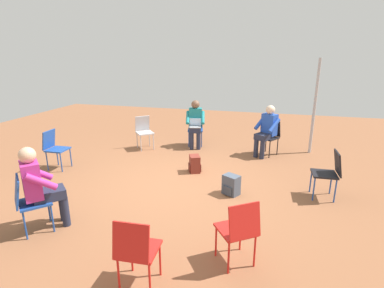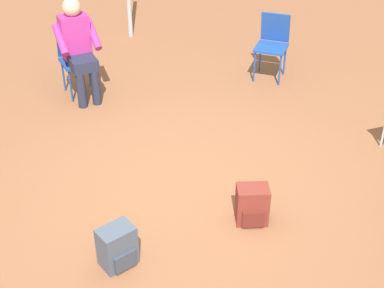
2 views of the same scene
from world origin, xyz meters
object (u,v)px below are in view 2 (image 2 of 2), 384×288
at_px(backpack_near_laptop_user, 117,248).
at_px(backpack_by_empty_chair, 252,206).
at_px(chair_northeast, 76,55).
at_px(person_in_magenta, 78,45).
at_px(chair_east, 273,41).

height_order(backpack_near_laptop_user, backpack_by_empty_chair, same).
xyz_separation_m(chair_northeast, backpack_near_laptop_user, (-2.54, -1.90, -0.34)).
xyz_separation_m(person_in_magenta, backpack_near_laptop_user, (-2.43, -1.78, -0.54)).
relative_size(chair_northeast, person_in_magenta, 0.69).
bearing_deg(backpack_by_empty_chair, person_in_magenta, 59.83).
relative_size(chair_northeast, backpack_near_laptop_user, 2.36).
bearing_deg(chair_northeast, person_in_magenta, 90.00).
xyz_separation_m(person_in_magenta, backpack_by_empty_chair, (-1.53, -2.64, -0.54)).
bearing_deg(chair_east, backpack_near_laptop_user, 83.75).
height_order(chair_northeast, backpack_near_laptop_user, chair_northeast).
relative_size(backpack_near_laptop_user, backpack_by_empty_chair, 1.00).
bearing_deg(chair_northeast, chair_east, 163.74).
xyz_separation_m(chair_northeast, chair_east, (1.33, -2.17, 0.00)).
xyz_separation_m(chair_northeast, person_in_magenta, (-0.11, -0.12, 0.20)).
distance_m(chair_east, person_in_magenta, 2.52).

